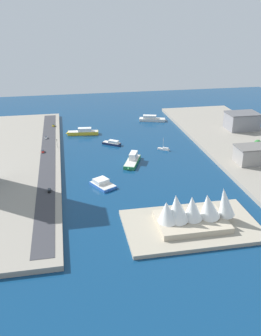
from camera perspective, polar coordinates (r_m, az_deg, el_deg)
ground_plane at (r=268.76m, az=0.59°, el=1.85°), size 440.00×440.00×0.00m
quay_west at (r=297.43m, az=17.62°, el=3.20°), size 70.00×240.00×2.76m
quay_east at (r=266.79m, az=-18.44°, el=0.71°), size 70.00×240.00×2.76m
peninsula_point at (r=186.23m, az=9.47°, el=-8.93°), size 66.64×39.93×2.00m
road_strip at (r=263.59m, az=-12.85°, el=1.43°), size 10.53×228.00×0.15m
ferry_green_doubledeck at (r=256.20m, az=0.32°, el=1.26°), size 16.24×25.41×6.95m
sailboat_small_white at (r=281.58m, az=5.25°, el=3.00°), size 9.20×7.60×9.80m
catamaran_blue at (r=224.39m, az=-4.43°, el=-2.45°), size 16.24×18.74×4.23m
ferry_white_commuter at (r=355.29m, az=3.34°, el=7.71°), size 26.73×14.15×5.54m
patrol_launch_navy at (r=291.71m, az=-2.92°, el=3.95°), size 14.91×12.70×3.78m
ferry_yellow_fast at (r=317.95m, az=-7.45°, el=5.62°), size 28.55×8.62×5.88m
warehouse_low_gray at (r=334.23m, az=17.06°, el=7.09°), size 26.95×19.77×14.62m
suv_black at (r=216.43m, az=-12.62°, el=-3.42°), size 1.85×4.45×1.62m
van_white at (r=305.36m, az=-13.10°, el=4.70°), size 2.15×4.60×1.51m
taxi_yellow_cab at (r=336.34m, az=-12.01°, el=6.59°), size 2.07×5.17×1.72m
pickup_red at (r=275.92m, az=-13.58°, el=2.57°), size 1.86×4.44×1.58m
traffic_light_waterfront at (r=282.60m, az=-11.47°, el=4.03°), size 0.36×0.36×6.50m
opera_landmark at (r=181.91m, az=9.68°, el=-6.71°), size 40.94×23.78×19.48m
park_tree_cluster at (r=275.70m, az=19.45°, el=2.97°), size 14.20×20.84×9.73m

